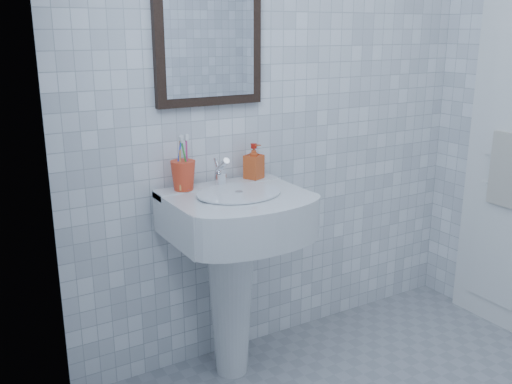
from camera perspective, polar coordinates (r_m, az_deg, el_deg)
wall_back at (r=2.76m, az=2.68°, el=9.45°), size 2.20×0.02×2.50m
wall_left at (r=1.20m, az=-9.61°, el=0.61°), size 0.02×2.40×2.50m
washbasin at (r=2.54m, az=-2.31°, el=-6.15°), size 0.59×0.43×0.90m
faucet at (r=2.52m, az=-3.56°, el=1.86°), size 0.05×0.12×0.13m
toothbrush_cup at (r=2.46m, az=-7.28°, el=1.65°), size 0.13×0.13×0.13m
soap_dispenser at (r=2.63m, az=-0.22°, el=3.11°), size 0.10×0.10×0.16m
wall_mirror at (r=2.52m, az=-4.74°, el=15.63°), size 0.50×0.04×0.62m
towel_ring at (r=3.17m, az=24.20°, el=5.27°), size 0.01×0.18×0.18m
hand_towel at (r=3.19m, az=23.62°, el=2.08°), size 0.03×0.16×0.38m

